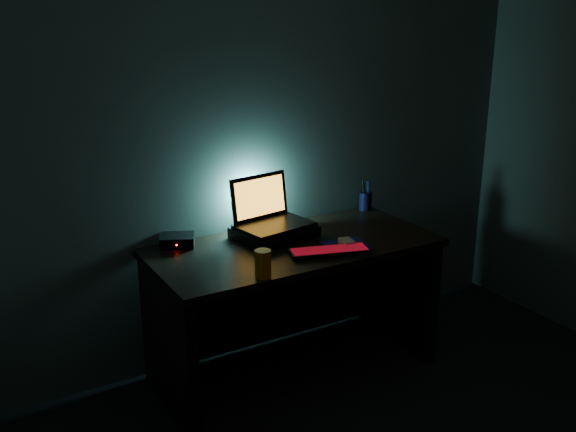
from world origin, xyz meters
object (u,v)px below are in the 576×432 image
object	(u,v)px
laptop	(268,214)
juice_glass	(263,264)
mouse	(347,242)
keyboard	(329,251)
router	(177,240)
pen_cup	(365,201)

from	to	relation	value
laptop	juice_glass	size ratio (longest dim) A/B	3.24
laptop	mouse	distance (m)	0.45
laptop	keyboard	distance (m)	0.43
keyboard	router	bearing A→B (deg)	158.45
mouse	juice_glass	xyz separation A→B (m)	(-0.56, -0.14, 0.05)
pen_cup	router	bearing A→B (deg)	-179.11
keyboard	pen_cup	distance (m)	0.79
keyboard	laptop	bearing A→B (deg)	125.06
mouse	keyboard	bearing A→B (deg)	-151.71
keyboard	pen_cup	bearing A→B (deg)	57.19
keyboard	mouse	bearing A→B (deg)	35.64
pen_cup	keyboard	bearing A→B (deg)	-139.84
mouse	router	world-z (taller)	router
mouse	pen_cup	xyz separation A→B (m)	(0.46, 0.46, 0.04)
laptop	router	size ratio (longest dim) A/B	1.97
laptop	juice_glass	xyz separation A→B (m)	(-0.29, -0.49, -0.06)
pen_cup	juice_glass	distance (m)	1.19
laptop	keyboard	xyz separation A→B (m)	(0.13, -0.40, -0.11)
laptop	router	world-z (taller)	laptop
keyboard	juice_glass	bearing A→B (deg)	-150.65
keyboard	juice_glass	distance (m)	0.44
juice_glass	router	size ratio (longest dim) A/B	0.61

